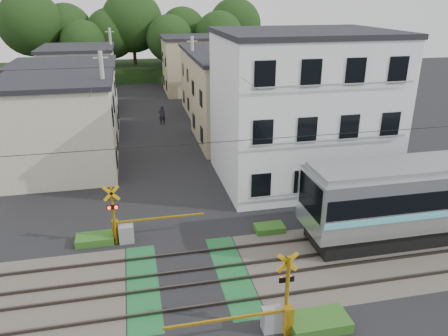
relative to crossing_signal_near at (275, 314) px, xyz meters
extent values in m
plane|color=black|center=(-2.59, 3.65, -0.71)|extent=(120.00, 120.00, 0.00)
cube|color=#47423A|center=(-2.59, 3.65, -0.71)|extent=(120.00, 6.00, 0.00)
cube|color=black|center=(-2.59, 3.65, -0.71)|extent=(5.20, 120.00, 0.00)
cube|color=#145126|center=(-4.49, 3.65, -0.70)|extent=(1.30, 6.00, 0.00)
cube|color=#145126|center=(-0.69, 3.65, -0.70)|extent=(1.30, 6.00, 0.00)
cube|color=#3F3833|center=(-2.59, 1.75, -0.64)|extent=(120.00, 0.08, 0.14)
cube|color=#3F3833|center=(-2.59, 3.15, -0.64)|extent=(120.00, 0.08, 0.14)
cube|color=#3F3833|center=(-2.59, 4.15, -0.64)|extent=(120.00, 0.08, 0.14)
cube|color=#3F3833|center=(-2.59, 5.55, -0.64)|extent=(120.00, 0.08, 0.14)
cube|color=black|center=(6.04, 4.85, -0.39)|extent=(2.54, 2.32, 0.63)
cube|color=black|center=(3.23, 4.85, 2.02)|extent=(0.10, 2.54, 1.65)
cylinder|color=#E4A40C|center=(0.41, 0.05, 0.79)|extent=(0.14, 0.14, 3.00)
cube|color=#E4A40C|center=(0.41, 0.15, 1.99)|extent=(0.77, 0.05, 0.77)
cube|color=#E4A40C|center=(0.41, 0.15, 1.99)|extent=(0.77, 0.05, 0.77)
cube|color=black|center=(0.41, 0.15, 1.29)|extent=(0.55, 0.05, 0.20)
sphere|color=#FF0C07|center=(0.25, 0.21, 1.29)|extent=(0.16, 0.16, 0.16)
sphere|color=#FF0C07|center=(0.57, 0.21, 1.29)|extent=(0.16, 0.16, 0.16)
cube|color=gray|center=(-0.09, 0.05, -0.26)|extent=(0.70, 0.50, 0.90)
cube|color=#E4A40C|center=(0.41, -0.20, -0.16)|extent=(0.30, 0.30, 1.10)
cube|color=#E4A40C|center=(-1.84, -0.20, 0.29)|extent=(4.20, 0.08, 0.08)
cylinder|color=#E4A40C|center=(-5.59, 7.25, 0.79)|extent=(0.14, 0.14, 3.00)
cube|color=#E4A40C|center=(-5.59, 7.15, 1.99)|extent=(0.77, 0.05, 0.77)
cube|color=#E4A40C|center=(-5.59, 7.15, 1.99)|extent=(0.77, 0.05, 0.77)
cube|color=black|center=(-5.59, 7.15, 1.29)|extent=(0.55, 0.05, 0.20)
sphere|color=#FF0C07|center=(-5.75, 7.09, 1.29)|extent=(0.16, 0.16, 0.16)
sphere|color=#FF0C07|center=(-5.43, 7.09, 1.29)|extent=(0.16, 0.16, 0.16)
cube|color=gray|center=(-5.09, 7.25, -0.26)|extent=(0.70, 0.50, 0.90)
cube|color=#E4A40C|center=(-5.59, 7.50, -0.16)|extent=(0.30, 0.30, 1.10)
cube|color=#E4A40C|center=(-3.34, 7.50, 0.29)|extent=(4.20, 0.08, 0.08)
cube|color=white|center=(5.91, 13.15, 3.79)|extent=(10.00, 8.00, 9.00)
cube|color=black|center=(5.91, 13.15, 8.44)|extent=(10.20, 8.16, 0.30)
cube|color=black|center=(2.21, 9.12, 0.79)|extent=(1.10, 0.06, 1.40)
cube|color=black|center=(4.66, 9.12, 0.79)|extent=(1.10, 0.06, 1.40)
cube|color=black|center=(7.11, 9.12, 0.79)|extent=(1.10, 0.06, 1.40)
cube|color=black|center=(9.56, 9.12, 0.79)|extent=(1.10, 0.06, 1.40)
cube|color=gray|center=(5.91, 8.90, 0.19)|extent=(9.00, 0.06, 0.08)
cube|color=black|center=(2.21, 9.12, 3.79)|extent=(1.10, 0.06, 1.40)
cube|color=black|center=(4.66, 9.12, 3.79)|extent=(1.10, 0.06, 1.40)
cube|color=black|center=(7.11, 9.12, 3.79)|extent=(1.10, 0.06, 1.40)
cube|color=black|center=(9.56, 9.12, 3.79)|extent=(1.10, 0.06, 1.40)
cube|color=gray|center=(5.91, 8.90, 3.19)|extent=(9.00, 0.06, 0.08)
cube|color=black|center=(2.21, 9.12, 6.79)|extent=(1.10, 0.06, 1.40)
cube|color=black|center=(4.66, 9.12, 6.79)|extent=(1.10, 0.06, 1.40)
cube|color=black|center=(7.11, 9.12, 6.79)|extent=(1.10, 0.06, 1.40)
cube|color=black|center=(9.56, 9.12, 6.79)|extent=(1.10, 0.06, 1.40)
cube|color=gray|center=(5.91, 8.90, 6.19)|extent=(9.00, 0.06, 0.08)
cube|color=beige|center=(-9.09, 17.65, 2.29)|extent=(7.00, 7.00, 6.00)
cube|color=black|center=(-9.09, 17.65, 5.44)|extent=(7.35, 7.35, 0.30)
cube|color=black|center=(-5.56, 15.90, 0.59)|extent=(0.06, 1.00, 1.20)
cube|color=black|center=(-5.56, 19.40, 0.59)|extent=(0.06, 1.00, 1.20)
cube|color=black|center=(-5.56, 15.90, 3.39)|extent=(0.06, 1.00, 1.20)
cube|color=black|center=(-5.56, 19.40, 3.39)|extent=(0.06, 1.00, 1.20)
cube|color=tan|center=(4.21, 21.65, 2.54)|extent=(7.00, 8.00, 6.50)
cube|color=black|center=(4.21, 21.65, 5.94)|extent=(7.35, 8.40, 0.30)
cube|color=black|center=(0.68, 19.65, 0.59)|extent=(0.06, 1.00, 1.20)
cube|color=black|center=(0.68, 23.65, 0.59)|extent=(0.06, 1.00, 1.20)
cube|color=black|center=(0.68, 19.65, 3.39)|extent=(0.06, 1.00, 1.20)
cube|color=black|center=(0.68, 23.65, 3.39)|extent=(0.06, 1.00, 1.20)
cube|color=#A1A4A6|center=(-9.59, 26.65, 2.19)|extent=(8.00, 7.00, 5.80)
cube|color=black|center=(-9.59, 26.65, 5.24)|extent=(8.40, 7.35, 0.30)
cube|color=black|center=(-5.56, 24.90, 0.59)|extent=(0.06, 1.00, 1.20)
cube|color=black|center=(-5.56, 28.40, 0.59)|extent=(0.06, 1.00, 1.20)
cube|color=black|center=(-5.56, 24.90, 3.39)|extent=(0.06, 1.00, 1.20)
cube|color=black|center=(-5.56, 28.40, 3.39)|extent=(0.06, 1.00, 1.20)
cube|color=tan|center=(4.61, 31.65, 2.39)|extent=(7.00, 7.00, 6.20)
cube|color=black|center=(4.61, 31.65, 5.64)|extent=(7.35, 7.35, 0.30)
cube|color=black|center=(1.08, 29.90, 0.59)|extent=(0.06, 1.00, 1.20)
cube|color=black|center=(1.08, 33.40, 0.59)|extent=(0.06, 1.00, 1.20)
cube|color=black|center=(1.08, 29.90, 3.39)|extent=(0.06, 1.00, 1.20)
cube|color=black|center=(1.08, 33.40, 3.39)|extent=(0.06, 1.00, 1.20)
cube|color=beige|center=(-9.39, 36.65, 2.29)|extent=(7.00, 8.00, 6.00)
cube|color=black|center=(-9.39, 36.65, 5.44)|extent=(7.35, 8.40, 0.30)
cube|color=black|center=(-5.86, 34.65, 0.59)|extent=(0.06, 1.00, 1.20)
cube|color=black|center=(-5.86, 38.65, 0.59)|extent=(0.06, 1.00, 1.20)
cube|color=black|center=(-5.86, 34.65, 3.39)|extent=(0.06, 1.00, 1.20)
cube|color=black|center=(-5.86, 38.65, 3.39)|extent=(0.06, 1.00, 1.20)
cube|color=tan|center=(3.91, 41.65, 2.49)|extent=(8.00, 7.00, 6.40)
cube|color=black|center=(3.91, 41.65, 5.84)|extent=(8.40, 7.35, 0.30)
cube|color=black|center=(-0.12, 39.90, 0.59)|extent=(0.06, 1.00, 1.20)
cube|color=black|center=(-0.12, 43.40, 0.59)|extent=(0.06, 1.00, 1.20)
cube|color=black|center=(-0.12, 39.90, 3.39)|extent=(0.06, 1.00, 1.20)
cube|color=black|center=(-0.12, 43.40, 3.39)|extent=(0.06, 1.00, 1.20)
cube|color=#193210|center=(-2.59, 53.65, 0.29)|extent=(40.00, 10.00, 2.00)
cylinder|color=#332114|center=(-16.37, 52.17, 2.25)|extent=(0.50, 0.50, 5.93)
sphere|color=#193210|center=(-16.37, 52.17, 6.99)|extent=(8.30, 8.30, 8.30)
cylinder|color=#332114|center=(-12.30, 54.29, 1.86)|extent=(0.50, 0.50, 5.14)
sphere|color=#193210|center=(-12.30, 54.29, 5.97)|extent=(7.19, 7.19, 7.19)
cylinder|color=#332114|center=(-9.82, 49.95, 1.36)|extent=(0.50, 0.50, 4.14)
sphere|color=#193210|center=(-9.82, 49.95, 4.67)|extent=(5.79, 5.79, 5.79)
cylinder|color=#332114|center=(-6.30, 52.57, 1.71)|extent=(0.50, 0.50, 4.85)
sphere|color=#193210|center=(-6.30, 52.57, 5.59)|extent=(6.79, 6.79, 6.79)
cylinder|color=#332114|center=(-3.32, 53.02, 2.28)|extent=(0.50, 0.50, 5.99)
sphere|color=#193210|center=(-3.32, 53.02, 7.07)|extent=(8.38, 8.38, 8.38)
cylinder|color=#332114|center=(1.39, 49.25, 1.51)|extent=(0.50, 0.50, 4.44)
sphere|color=#193210|center=(1.39, 49.25, 5.06)|extent=(6.22, 6.22, 6.22)
cylinder|color=#332114|center=(3.76, 53.88, 1.72)|extent=(0.50, 0.50, 4.86)
sphere|color=#193210|center=(3.76, 53.88, 5.61)|extent=(6.81, 6.81, 6.81)
cylinder|color=#332114|center=(8.06, 48.79, 1.62)|extent=(0.50, 0.50, 4.66)
sphere|color=#193210|center=(8.06, 48.79, 5.34)|extent=(6.52, 6.52, 6.52)
cylinder|color=#332114|center=(11.46, 53.78, 2.02)|extent=(0.50, 0.50, 5.46)
sphere|color=#193210|center=(11.46, 53.78, 6.39)|extent=(7.65, 7.65, 7.65)
cube|color=black|center=(3.41, 4.85, 4.89)|extent=(60.00, 0.02, 0.02)
cylinder|color=#A5A5A0|center=(-5.99, 16.65, 3.29)|extent=(0.26, 0.26, 8.00)
cube|color=#A5A5A0|center=(-5.99, 16.65, 6.89)|extent=(0.90, 0.08, 0.08)
cylinder|color=#A5A5A0|center=(1.01, 25.65, 3.29)|extent=(0.26, 0.26, 8.00)
cube|color=#A5A5A0|center=(1.01, 25.65, 6.89)|extent=(0.90, 0.08, 0.08)
cylinder|color=#A5A5A0|center=(-5.99, 37.65, 3.29)|extent=(0.26, 0.26, 8.00)
cube|color=#A5A5A0|center=(-5.99, 37.65, 6.89)|extent=(0.90, 0.08, 0.08)
cube|color=black|center=(-5.99, 27.15, 6.69)|extent=(0.02, 42.00, 0.02)
cube|color=black|center=(1.01, 27.15, 6.69)|extent=(0.02, 42.00, 0.02)
imported|color=#26232B|center=(-1.65, 27.82, 0.18)|extent=(0.73, 0.56, 1.79)
cube|color=#2D5E1E|center=(1.61, -0.15, -0.51)|extent=(2.20, 1.20, 0.40)
cube|color=#2D5E1E|center=(-6.59, 7.55, -0.53)|extent=(1.80, 1.00, 0.36)
cube|color=#2D5E1E|center=(2.01, 6.85, -0.56)|extent=(1.50, 0.90, 0.30)
camera|label=1|loc=(-4.38, -11.70, 10.45)|focal=35.00mm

